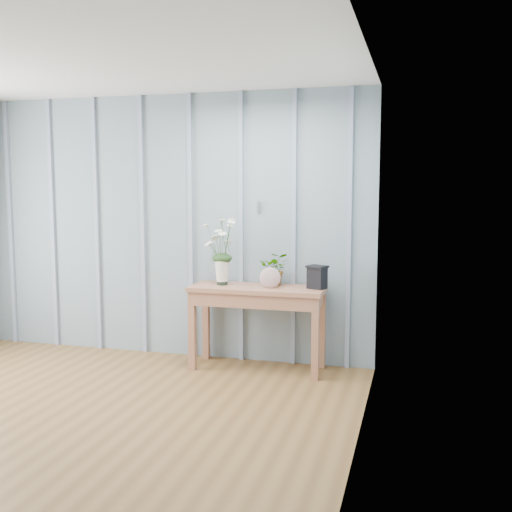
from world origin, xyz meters
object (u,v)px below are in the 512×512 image
(daisy_vase, at_px, (222,242))
(felt_disc_vessel, at_px, (270,278))
(carved_box, at_px, (317,277))
(sideboard, at_px, (257,299))

(daisy_vase, height_order, felt_disc_vessel, daisy_vase)
(felt_disc_vessel, relative_size, carved_box, 0.90)
(daisy_vase, bearing_deg, carved_box, 1.05)
(felt_disc_vessel, bearing_deg, sideboard, 150.15)
(sideboard, height_order, daisy_vase, daisy_vase)
(sideboard, distance_m, carved_box, 0.57)
(felt_disc_vessel, height_order, carved_box, carved_box)
(carved_box, bearing_deg, felt_disc_vessel, -167.96)
(sideboard, distance_m, daisy_vase, 0.61)
(daisy_vase, distance_m, felt_disc_vessel, 0.56)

